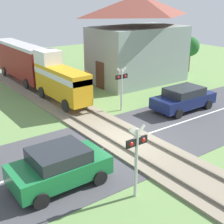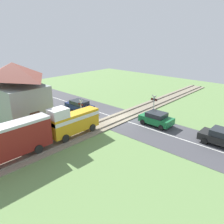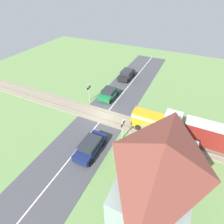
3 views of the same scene
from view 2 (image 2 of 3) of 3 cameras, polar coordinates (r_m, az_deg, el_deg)
ground_plane at (r=26.95m, az=1.74°, el=-1.77°), size 60.00×60.00×0.00m
road_surface at (r=26.95m, az=1.74°, el=-1.75°), size 48.00×6.40×0.02m
track_bed at (r=26.93m, az=1.74°, el=-1.64°), size 2.80×48.00×0.24m
train at (r=19.89m, az=-19.58°, el=-5.15°), size 1.58×13.63×3.18m
car_near_crossing at (r=25.35m, az=11.49°, el=-1.65°), size 3.71×2.07×1.51m
car_far_side at (r=29.69m, az=-8.53°, el=1.66°), size 4.27×1.96×1.48m
car_behind_queue at (r=22.83m, az=27.31°, el=-6.00°), size 4.39×2.04×1.53m
crossing_signal_west_approach at (r=27.79m, az=10.89°, el=2.46°), size 0.90×0.18×2.78m
crossing_signal_east_approach at (r=25.64m, az=-8.09°, el=1.17°), size 0.90×0.18×2.78m
station_building at (r=27.33m, az=-23.70°, el=4.37°), size 8.14×5.01×6.96m
pedestrian_by_station at (r=23.84m, az=-16.97°, el=-3.52°), size 0.44×0.44×1.77m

